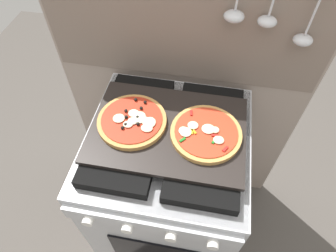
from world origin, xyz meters
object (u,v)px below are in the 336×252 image
(stove, at_px, (168,188))
(pizza_left, at_px, (132,121))
(baking_tray, at_px, (168,129))
(pizza_right, at_px, (206,133))

(stove, relative_size, pizza_left, 3.69)
(baking_tray, xyz_separation_m, pizza_left, (-0.13, -0.00, 0.02))
(baking_tray, height_order, pizza_left, pizza_left)
(stove, relative_size, baking_tray, 1.67)
(pizza_left, xyz_separation_m, pizza_right, (0.26, -0.01, -0.00))
(baking_tray, relative_size, pizza_right, 2.22)
(stove, distance_m, pizza_right, 0.50)
(stove, height_order, pizza_left, pizza_left)
(stove, height_order, pizza_right, pizza_right)
(baking_tray, bearing_deg, pizza_right, -3.19)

